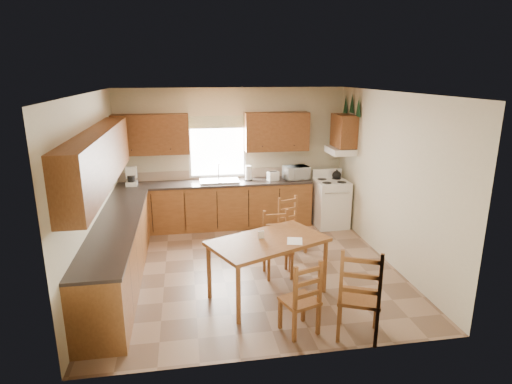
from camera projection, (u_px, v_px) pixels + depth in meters
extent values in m
plane|color=#856850|center=(250.00, 267.00, 6.77)|extent=(4.50, 4.50, 0.00)
plane|color=brown|center=(249.00, 93.00, 6.04)|extent=(4.50, 4.50, 0.00)
plane|color=beige|center=(92.00, 192.00, 6.04)|extent=(4.50, 4.50, 0.00)
plane|color=beige|center=(390.00, 179.00, 6.76)|extent=(4.50, 4.50, 0.00)
plane|color=beige|center=(232.00, 157.00, 8.54)|extent=(4.50, 4.50, 0.00)
plane|color=beige|center=(284.00, 241.00, 4.27)|extent=(4.50, 4.50, 0.00)
cube|color=brown|center=(216.00, 206.00, 8.44)|extent=(3.75, 0.60, 0.88)
cube|color=brown|center=(119.00, 254.00, 6.20)|extent=(0.60, 3.60, 0.88)
cube|color=#332B28|center=(215.00, 183.00, 8.32)|extent=(3.75, 0.63, 0.04)
cube|color=#332B28|center=(116.00, 224.00, 6.07)|extent=(0.63, 3.60, 0.04)
cube|color=gray|center=(214.00, 174.00, 8.56)|extent=(3.75, 0.01, 0.18)
cube|color=brown|center=(151.00, 134.00, 8.00)|extent=(1.41, 0.33, 0.75)
cube|color=brown|center=(277.00, 132.00, 8.39)|extent=(1.25, 0.33, 0.75)
cube|color=brown|center=(99.00, 158.00, 5.79)|extent=(0.33, 3.60, 0.75)
cube|color=brown|center=(344.00, 131.00, 8.15)|extent=(0.33, 0.62, 0.62)
cube|color=white|center=(340.00, 151.00, 8.25)|extent=(0.44, 0.62, 0.12)
cube|color=white|center=(217.00, 148.00, 8.41)|extent=(1.13, 0.02, 1.18)
cube|color=white|center=(217.00, 148.00, 8.41)|extent=(1.05, 0.01, 1.10)
cube|color=#5F7D48|center=(217.00, 122.00, 8.25)|extent=(1.19, 0.01, 0.24)
cube|color=silver|center=(219.00, 181.00, 8.32)|extent=(0.75, 0.45, 0.04)
cone|color=#10331A|center=(359.00, 107.00, 7.74)|extent=(0.22, 0.22, 0.36)
cone|color=#10331A|center=(352.00, 103.00, 8.03)|extent=(0.22, 0.22, 0.36)
cone|color=#10331A|center=(346.00, 104.00, 8.35)|extent=(0.22, 0.22, 0.36)
cube|color=white|center=(331.00, 204.00, 8.49)|extent=(0.63, 0.65, 0.91)
cube|color=white|center=(131.00, 176.00, 8.01)|extent=(0.22, 0.27, 0.37)
cylinder|color=white|center=(248.00, 173.00, 8.40)|extent=(0.14, 0.14, 0.29)
cube|color=white|center=(273.00, 176.00, 8.41)|extent=(0.25, 0.20, 0.17)
imported|color=white|center=(296.00, 173.00, 8.50)|extent=(0.49, 0.39, 0.26)
cube|color=brown|center=(268.00, 268.00, 5.83)|extent=(1.75, 1.43, 0.82)
cube|color=brown|center=(300.00, 296.00, 4.98)|extent=(0.49, 0.48, 0.93)
cube|color=brown|center=(359.00, 292.00, 4.88)|extent=(0.61, 0.60, 1.12)
cube|color=brown|center=(278.00, 245.00, 6.38)|extent=(0.42, 0.40, 0.98)
cube|color=brown|center=(292.00, 226.00, 7.24)|extent=(0.50, 0.49, 0.94)
cube|color=white|center=(295.00, 241.00, 5.67)|extent=(0.26, 0.31, 0.00)
cube|color=white|center=(261.00, 235.00, 5.75)|extent=(0.08, 0.04, 0.11)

